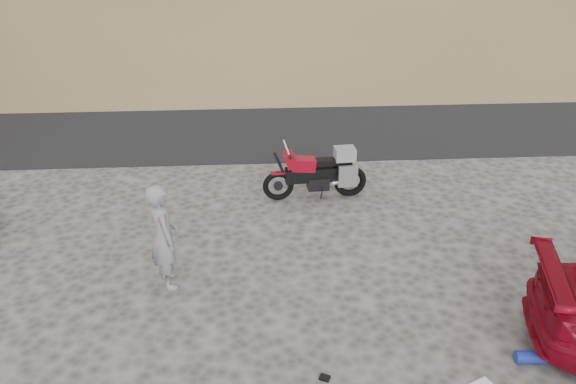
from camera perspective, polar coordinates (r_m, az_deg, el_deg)
The scene contains 7 objects.
ground at distance 9.06m, azimuth 2.99°, elevation -11.46°, with size 140.00×140.00×0.00m, color #3E3B39.
road at distance 17.01m, azimuth -0.32°, elevation 7.81°, with size 120.00×7.00×0.05m, color black.
motorcycle at distance 11.92m, azimuth 3.28°, elevation 1.93°, with size 2.25×0.75×1.34m.
man at distance 9.72m, azimuth -11.97°, elevation -9.04°, with size 0.67×0.44×1.84m, color gray.
gear_blue_mat at distance 8.74m, azimuth 23.52°, elevation -15.13°, with size 0.18×0.18×0.45m, color navy.
gear_bottle at distance 9.14m, azimuth 25.33°, elevation -13.34°, with size 0.07×0.07×0.21m, color navy.
gear_glove_a at distance 7.91m, azimuth 3.75°, elevation -18.32°, with size 0.14×0.10×0.04m, color black.
Camera 1 is at (-0.90, -7.02, 5.66)m, focal length 35.00 mm.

